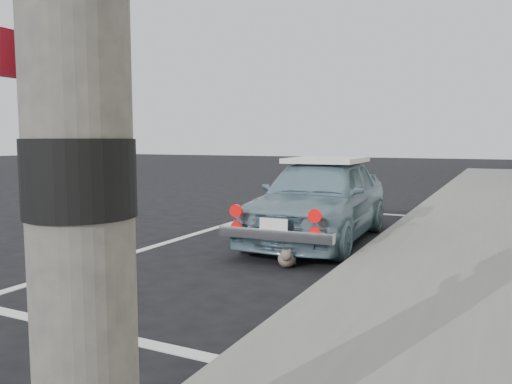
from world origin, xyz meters
TOP-DOWN VIEW (x-y plane):
  - ground at (0.00, 0.00)m, footprint 80.00×80.00m
  - sidewalk at (3.20, 2.00)m, footprint 2.80×40.00m
  - pline_rear at (0.50, -0.50)m, footprint 3.00×0.12m
  - pline_front at (0.50, 6.50)m, footprint 3.00×0.12m
  - pline_side at (-0.90, 3.00)m, footprint 0.12×7.00m
  - retro_coupe at (0.94, 3.56)m, footprint 1.57×3.60m
  - cat at (1.13, 1.91)m, footprint 0.31×0.45m

SIDE VIEW (x-z plane):
  - ground at x=0.00m, z-range 0.00..0.00m
  - pline_rear at x=0.50m, z-range 0.00..0.01m
  - pline_front at x=0.50m, z-range 0.00..0.01m
  - pline_side at x=-0.90m, z-range 0.00..0.01m
  - sidewalk at x=3.20m, z-range 0.00..0.15m
  - cat at x=1.13m, z-range -0.01..0.24m
  - retro_coupe at x=0.94m, z-range 0.01..1.21m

